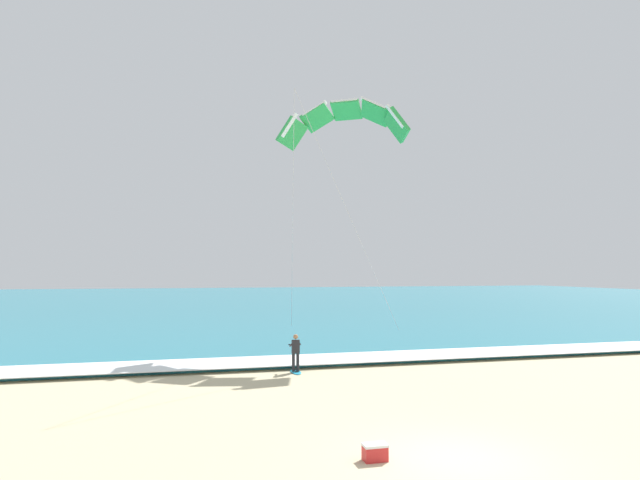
# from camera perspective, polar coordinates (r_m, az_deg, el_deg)

# --- Properties ---
(ground_plane) EXTENTS (200.00, 200.00, 0.00)m
(ground_plane) POSITION_cam_1_polar(r_m,az_deg,el_deg) (14.69, 14.08, -21.09)
(ground_plane) COLOR #C6B78E
(sea) EXTENTS (200.00, 120.00, 0.20)m
(sea) POSITION_cam_1_polar(r_m,az_deg,el_deg) (85.73, -10.21, -6.15)
(sea) COLOR teal
(sea) RESTS_ON ground
(surf_foam) EXTENTS (200.00, 3.15, 0.04)m
(surf_foam) POSITION_cam_1_polar(r_m,az_deg,el_deg) (27.52, -0.46, -12.24)
(surf_foam) COLOR white
(surf_foam) RESTS_ON sea
(surfboard) EXTENTS (0.48, 1.41, 0.09)m
(surfboard) POSITION_cam_1_polar(r_m,az_deg,el_deg) (25.33, -2.55, -13.47)
(surfboard) COLOR #239EC6
(surfboard) RESTS_ON ground
(kitesurfer) EXTENTS (0.55, 0.53, 1.69)m
(kitesurfer) POSITION_cam_1_polar(r_m,az_deg,el_deg) (25.20, -2.55, -11.42)
(kitesurfer) COLOR #232328
(kitesurfer) RESTS_ON ground
(kite_primary) EXTENTS (7.77, 9.08, 13.86)m
(kite_primary) POSITION_cam_1_polar(r_m,az_deg,el_deg) (34.44, 2.55, 12.39)
(kite_primary) COLOR green
(cooler_box) EXTENTS (0.58, 0.38, 0.40)m
(cooler_box) POSITION_cam_1_polar(r_m,az_deg,el_deg) (14.14, 5.72, -21.03)
(cooler_box) COLOR red
(cooler_box) RESTS_ON ground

